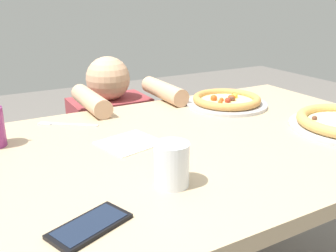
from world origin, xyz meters
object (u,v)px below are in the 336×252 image
Objects in this scene: cell_phone at (90,226)px; fork at (65,124)px; water_cup_clear at (172,164)px; pizza_far at (227,101)px; diner_seated at (113,159)px.

fork is at bearing 79.68° from cell_phone.
pizza_far is at bearing 41.97° from water_cup_clear.
water_cup_clear is 0.23m from cell_phone.
diner_seated is at bearing 127.17° from pizza_far.
pizza_far reaches higher than cell_phone.
diner_seated is at bearing 78.22° from water_cup_clear.
cell_phone is at bearing -100.32° from fork.
diner_seated is (0.40, 0.95, -0.33)m from cell_phone.
water_cup_clear is at bearing -78.82° from fork.
water_cup_clear is 0.54m from fork.
water_cup_clear is 0.11× the size of diner_seated.
pizza_far is 3.09× the size of water_cup_clear.
water_cup_clear is at bearing -138.03° from pizza_far.
pizza_far is 0.89m from cell_phone.
water_cup_clear reaches higher than fork.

